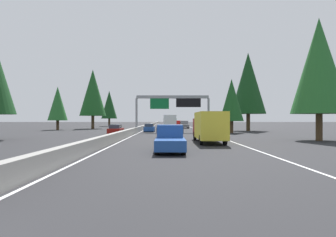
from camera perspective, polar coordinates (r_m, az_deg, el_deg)
The scene contains 20 objects.
ground_plane at distance 64.53m, azimuth -4.54°, elevation -2.14°, with size 320.00×320.00×0.00m, color #262628.
median_barrier at distance 84.48m, azimuth -3.68°, elevation -1.35°, with size 180.00×0.56×0.90m, color gray.
shoulder_stripe_right at distance 74.61m, azimuth 4.93°, elevation -1.86°, with size 160.00×0.16×0.01m, color silver.
shoulder_stripe_median at distance 74.48m, azimuth -3.74°, elevation -1.86°, with size 160.00×0.16×0.01m, color silver.
sign_gantry_overhead at distance 49.06m, azimuth 1.11°, elevation 3.10°, with size 0.50×12.68×6.32m.
pickup_mid_center at distance 20.65m, azimuth 0.39°, elevation -3.93°, with size 5.60×2.00×1.86m.
box_truck_distant_b at distance 28.19m, azimuth 8.08°, elevation -1.49°, with size 8.50×2.40×2.95m.
sedan_mid_left at distance 51.67m, azimuth -3.71°, elevation -1.89°, with size 4.40×1.80×1.47m.
sedan_near_right at distance 96.55m, azimuth 0.04°, elevation -1.06°, with size 4.40×1.80×1.47m.
sedan_far_center at distance 132.82m, azimuth 0.04°, elevation -0.80°, with size 4.40×1.80×1.47m.
bus_mid_right at distance 61.86m, azimuth 0.36°, elevation -0.64°, with size 11.50×2.55×3.10m.
minivan_far_right at distance 112.01m, azimuth 2.02°, elevation -0.79°, with size 5.00×1.95×1.69m.
pickup_near_center at distance 72.04m, azimuth 3.27°, elevation -1.20°, with size 5.60×2.00×1.86m.
oncoming_near at distance 43.42m, azimuth -10.33°, elevation -2.23°, with size 4.40×1.80×1.47m.
conifer_right_foreground at distance 34.67m, azimuth 27.80°, elevation 9.23°, with size 5.72×5.72×13.01m.
conifer_right_near at distance 48.43m, azimuth 12.51°, elevation 3.58°, with size 3.91×3.91×8.90m.
conifer_right_mid at distance 57.22m, azimuth 15.63°, elevation 6.74°, with size 6.59×6.59×14.97m.
conifer_left_near at distance 64.54m, azimuth -21.06°, elevation 2.78°, with size 4.01×4.01×9.12m.
conifer_left_mid at distance 69.78m, azimuth -14.70°, elevation 4.98°, with size 6.13×6.13×13.93m.
conifer_left_far at distance 91.96m, azimuth -11.59°, elevation 2.69°, with size 4.90×4.90×11.14m.
Camera 1 is at (-4.29, -5.05, 2.29)m, focal length 30.70 mm.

